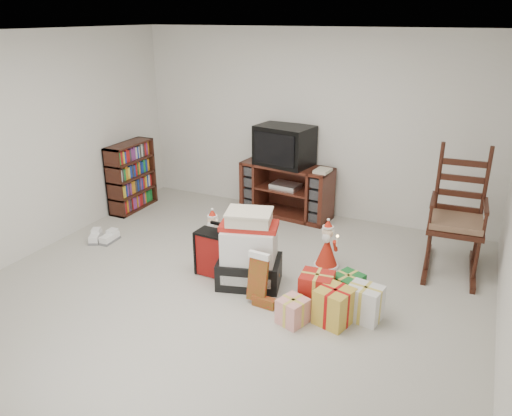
{
  "coord_description": "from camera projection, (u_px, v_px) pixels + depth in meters",
  "views": [
    {
      "loc": [
        2.14,
        -3.85,
        2.65
      ],
      "look_at": [
        0.06,
        0.6,
        0.73
      ],
      "focal_mm": 35.0,
      "sensor_mm": 36.0,
      "label": 1
    }
  ],
  "objects": [
    {
      "name": "room",
      "position": [
        223.0,
        176.0,
        4.61
      ],
      "size": [
        5.01,
        5.01,
        2.51
      ],
      "color": "#B1ADA2",
      "rests_on": "ground"
    },
    {
      "name": "tv_stand",
      "position": [
        286.0,
        190.0,
        6.92
      ],
      "size": [
        1.31,
        0.59,
        0.73
      ],
      "rotation": [
        0.0,
        0.0,
        -0.11
      ],
      "color": "#4E1B16",
      "rests_on": "floor"
    },
    {
      "name": "bookshelf",
      "position": [
        132.0,
        178.0,
        7.11
      ],
      "size": [
        0.26,
        0.79,
        0.97
      ],
      "color": "#36160E",
      "rests_on": "floor"
    },
    {
      "name": "rocking_chair",
      "position": [
        456.0,
        227.0,
        5.41
      ],
      "size": [
        0.62,
        0.97,
        1.42
      ],
      "rotation": [
        0.0,
        0.0,
        0.06
      ],
      "color": "#36160E",
      "rests_on": "floor"
    },
    {
      "name": "gift_pile",
      "position": [
        249.0,
        253.0,
        5.12
      ],
      "size": [
        0.74,
        0.62,
        0.8
      ],
      "rotation": [
        0.0,
        0.0,
        0.27
      ],
      "color": "black",
      "rests_on": "floor"
    },
    {
      "name": "red_suitcase",
      "position": [
        215.0,
        254.0,
        5.33
      ],
      "size": [
        0.39,
        0.22,
        0.59
      ],
      "rotation": [
        0.0,
        0.0,
        -0.06
      ],
      "color": "maroon",
      "rests_on": "floor"
    },
    {
      "name": "stocking",
      "position": [
        258.0,
        278.0,
        4.8
      ],
      "size": [
        0.26,
        0.13,
        0.54
      ],
      "primitive_type": null,
      "rotation": [
        0.0,
        0.0,
        -0.07
      ],
      "color": "#0C6C13",
      "rests_on": "floor"
    },
    {
      "name": "teddy_bear",
      "position": [
        266.0,
        269.0,
        5.17
      ],
      "size": [
        0.26,
        0.23,
        0.39
      ],
      "color": "brown",
      "rests_on": "floor"
    },
    {
      "name": "santa_figurine",
      "position": [
        327.0,
        249.0,
        5.5
      ],
      "size": [
        0.28,
        0.27,
        0.57
      ],
      "color": "#B52313",
      "rests_on": "floor"
    },
    {
      "name": "mrs_claus_figurine",
      "position": [
        213.0,
        236.0,
        5.86
      ],
      "size": [
        0.27,
        0.25,
        0.55
      ],
      "color": "#B52313",
      "rests_on": "floor"
    },
    {
      "name": "sneaker_pair",
      "position": [
        103.0,
        238.0,
        6.2
      ],
      "size": [
        0.37,
        0.31,
        0.1
      ],
      "rotation": [
        0.0,
        0.0,
        0.32
      ],
      "color": "white",
      "rests_on": "floor"
    },
    {
      "name": "gift_cluster",
      "position": [
        332.0,
        302.0,
        4.66
      ],
      "size": [
        0.79,
        0.89,
        0.27
      ],
      "color": "#A71B13",
      "rests_on": "floor"
    },
    {
      "name": "crt_television",
      "position": [
        284.0,
        145.0,
        6.72
      ],
      "size": [
        0.8,
        0.64,
        0.53
      ],
      "rotation": [
        0.0,
        0.0,
        -0.17
      ],
      "color": "black",
      "rests_on": "tv_stand"
    }
  ]
}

